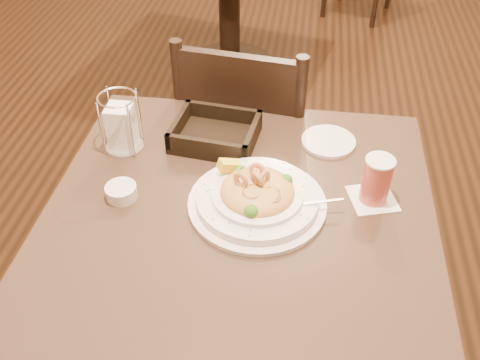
# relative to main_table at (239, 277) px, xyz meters

# --- Properties ---
(main_table) EXTENTS (0.90, 0.90, 0.75)m
(main_table) POSITION_rel_main_table_xyz_m (0.00, 0.00, 0.00)
(main_table) COLOR black
(main_table) RESTS_ON ground
(dining_chair_near) EXTENTS (0.47, 0.47, 0.93)m
(dining_chair_near) POSITION_rel_main_table_xyz_m (-0.05, 0.57, -0.01)
(dining_chair_near) COLOR black
(dining_chair_near) RESTS_ON ground
(pasta_bowl) EXTENTS (0.36, 0.32, 0.10)m
(pasta_bowl) POSITION_rel_main_table_xyz_m (0.04, 0.03, 0.27)
(pasta_bowl) COLOR white
(pasta_bowl) RESTS_ON main_table
(drink_glass) EXTENTS (0.13, 0.13, 0.12)m
(drink_glass) POSITION_rel_main_table_xyz_m (0.31, 0.09, 0.29)
(drink_glass) COLOR white
(drink_glass) RESTS_ON main_table
(bread_basket) EXTENTS (0.24, 0.20, 0.06)m
(bread_basket) POSITION_rel_main_table_xyz_m (-0.10, 0.26, 0.26)
(bread_basket) COLOR black
(bread_basket) RESTS_ON main_table
(napkin_caddy) EXTENTS (0.10, 0.10, 0.16)m
(napkin_caddy) POSITION_rel_main_table_xyz_m (-0.33, 0.20, 0.30)
(napkin_caddy) COLOR silver
(napkin_caddy) RESTS_ON main_table
(side_plate) EXTENTS (0.18, 0.18, 0.01)m
(side_plate) POSITION_rel_main_table_xyz_m (0.20, 0.30, 0.24)
(side_plate) COLOR white
(side_plate) RESTS_ON main_table
(butter_ramekin) EXTENTS (0.08, 0.08, 0.03)m
(butter_ramekin) POSITION_rel_main_table_xyz_m (-0.28, 0.01, 0.25)
(butter_ramekin) COLOR white
(butter_ramekin) RESTS_ON main_table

